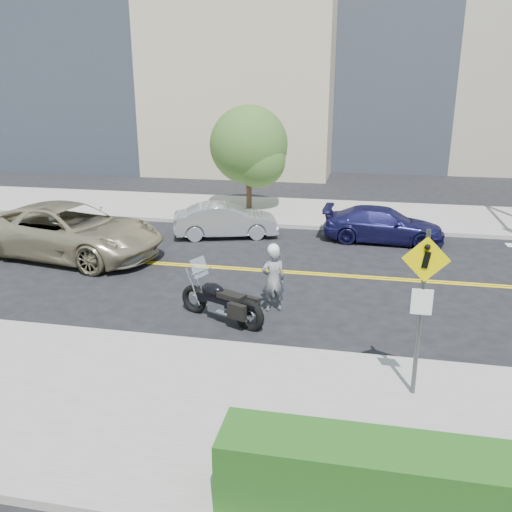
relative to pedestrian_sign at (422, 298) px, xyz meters
The scene contains 11 objects.
ground_plane 7.83m from the pedestrian_sign, 123.64° to the left, with size 120.00×120.00×0.00m, color black.
sidewalk_near 4.75m from the pedestrian_sign, 164.21° to the right, with size 60.00×5.00×0.15m, color #9E9B91.
sidewalk_far 14.56m from the pedestrian_sign, 106.91° to the left, with size 60.00×5.00×0.15m, color #9E9B91.
building_mid 33.51m from the pedestrian_sign, 83.29° to the left, with size 18.00×14.00×20.00m, color #A39984.
pedestrian_sign is the anchor object (origin of this frame).
motorcyclist 4.75m from the pedestrian_sign, 132.26° to the left, with size 0.70×0.61×1.73m.
motorcycle 5.10m from the pedestrian_sign, 148.16° to the left, with size 2.35×0.71×1.43m, color black, non-canonical shape.
suv 12.16m from the pedestrian_sign, 147.92° to the left, with size 2.84×6.16×1.71m, color tan.
parked_car_silver 11.45m from the pedestrian_sign, 121.42° to the left, with size 1.31×3.75×1.23m, color #A9AAB1.
parked_car_blue 10.31m from the pedestrian_sign, 91.87° to the left, with size 1.70×4.19×1.22m, color #1C1B52.
tree_far_a 15.14m from the pedestrian_sign, 113.24° to the left, with size 3.31×3.31×4.52m.
Camera 1 is at (3.14, -15.10, 5.42)m, focal length 38.00 mm.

